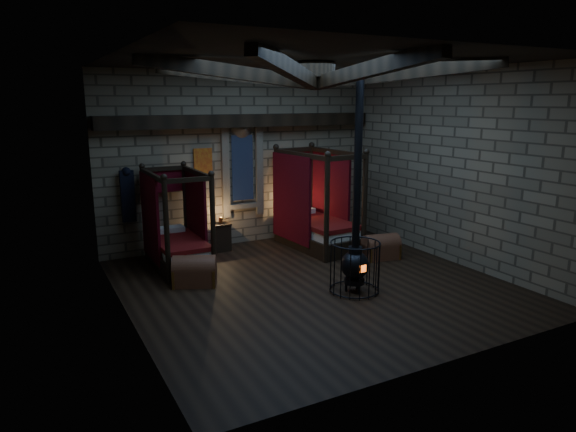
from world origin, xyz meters
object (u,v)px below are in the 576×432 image
trunk_right (381,247)px  stove (355,261)px  bed_right (316,224)px  bed_left (177,243)px  trunk_left (195,272)px

trunk_right → stove: size_ratio=0.21×
bed_right → stove: 3.10m
bed_left → trunk_right: size_ratio=2.40×
trunk_left → stove: stove is taller
trunk_left → trunk_right: trunk_left is taller
trunk_right → bed_right: bearing=127.7°
bed_left → trunk_right: bearing=-21.4°
bed_left → trunk_left: (-0.05, -1.35, -0.24)m
stove → bed_left: bearing=128.4°
bed_right → stove: size_ratio=0.58×
bed_left → bed_right: 3.42m
trunk_right → stove: (-1.74, -1.43, 0.34)m
bed_right → trunk_right: (0.81, -1.53, -0.33)m
bed_left → stove: bearing=-51.1°
bed_left → trunk_right: 4.55m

